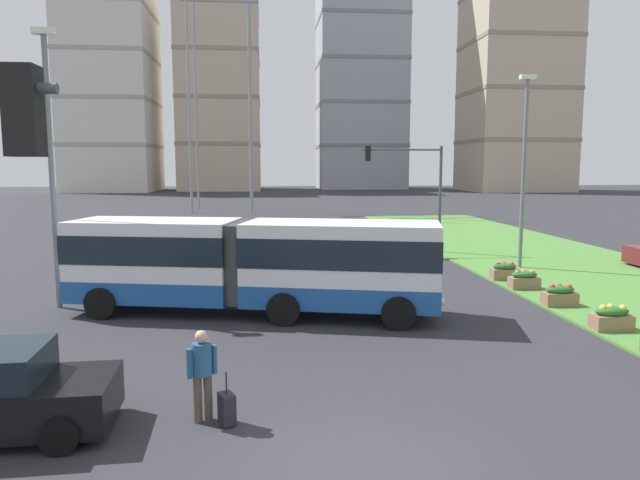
{
  "coord_description": "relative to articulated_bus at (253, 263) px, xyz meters",
  "views": [
    {
      "loc": [
        -1.54,
        -8.44,
        4.73
      ],
      "look_at": [
        0.33,
        11.2,
        2.2
      ],
      "focal_mm": 32.42,
      "sensor_mm": 36.0,
      "label": 1
    }
  ],
  "objects": [
    {
      "name": "apartment_tower_eastcentre",
      "position": [
        47.78,
        89.27,
        21.05
      ],
      "size": [
        18.03,
        16.68,
        45.37
      ],
      "color": "#C6B299",
      "rests_on": "ground"
    },
    {
      "name": "flower_planter_4",
      "position": [
        10.23,
        2.53,
        -1.23
      ],
      "size": [
        1.1,
        0.56,
        0.74
      ],
      "color": "#937051",
      "rests_on": "grass_median"
    },
    {
      "name": "apartment_tower_west",
      "position": [
        -28.05,
        95.63,
        18.77
      ],
      "size": [
        15.72,
        18.47,
        40.79
      ],
      "color": "silver",
      "rests_on": "ground"
    },
    {
      "name": "apartment_tower_centre",
      "position": [
        20.59,
        104.19,
        24.0
      ],
      "size": [
        17.76,
        15.57,
        51.27
      ],
      "color": "#9EA3AD",
      "rests_on": "ground"
    },
    {
      "name": "car_silver_hatch",
      "position": [
        -4.09,
        14.44,
        -0.9
      ],
      "size": [
        4.53,
        2.3,
        1.58
      ],
      "color": "#B7BABF",
      "rests_on": "ground"
    },
    {
      "name": "flower_planter_5",
      "position": [
        10.23,
        4.37,
        -1.23
      ],
      "size": [
        1.1,
        0.56,
        0.74
      ],
      "color": "#937051",
      "rests_on": "grass_median"
    },
    {
      "name": "rolling_suitcase",
      "position": [
        -0.34,
        -8.05,
        -1.34
      ],
      "size": [
        0.37,
        0.43,
        0.97
      ],
      "color": "#232328",
      "rests_on": "ground"
    },
    {
      "name": "streetlight_left",
      "position": [
        -6.55,
        1.48,
        3.34
      ],
      "size": [
        0.7,
        0.28,
        9.09
      ],
      "color": "slate",
      "rests_on": "ground"
    },
    {
      "name": "flower_planter_2",
      "position": [
        10.23,
        -3.09,
        -1.23
      ],
      "size": [
        1.1,
        0.56,
        0.74
      ],
      "color": "#937051",
      "rests_on": "grass_median"
    },
    {
      "name": "pedestrian_crossing",
      "position": [
        -0.79,
        -7.85,
        -0.65
      ],
      "size": [
        0.54,
        0.36,
        1.74
      ],
      "color": "#4C4238",
      "rests_on": "ground"
    },
    {
      "name": "articulated_bus",
      "position": [
        0.0,
        0.0,
        0.0
      ],
      "size": [
        12.04,
        5.12,
        3.0
      ],
      "color": "white",
      "rests_on": "ground"
    },
    {
      "name": "streetlight_median",
      "position": [
        12.13,
        7.1,
        3.17
      ],
      "size": [
        0.7,
        0.28,
        8.77
      ],
      "color": "slate",
      "rests_on": "ground"
    },
    {
      "name": "traffic_light_far_right",
      "position": [
        8.36,
        12.16,
        2.38
      ],
      "size": [
        4.36,
        0.28,
        5.8
      ],
      "color": "#474C51",
      "rests_on": "ground"
    },
    {
      "name": "transmission_pylon",
      "position": [
        -4.02,
        44.32,
        16.31
      ],
      "size": [
        9.0,
        6.24,
        33.05
      ],
      "color": "gray",
      "rests_on": "ground"
    },
    {
      "name": "apartment_tower_westcentre",
      "position": [
        -8.21,
        100.14,
        19.71
      ],
      "size": [
        15.6,
        19.39,
        42.69
      ],
      "color": "#C6B299",
      "rests_on": "ground"
    },
    {
      "name": "flower_planter_3",
      "position": [
        10.23,
        -0.15,
        -1.23
      ],
      "size": [
        1.1,
        0.56,
        0.74
      ],
      "color": "#937051",
      "rests_on": "grass_median"
    },
    {
      "name": "ground_plane",
      "position": [
        1.95,
        -9.84,
        -1.65
      ],
      "size": [
        260.0,
        260.0,
        0.0
      ],
      "primitive_type": "plane",
      "color": "#2D2D33"
    }
  ]
}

